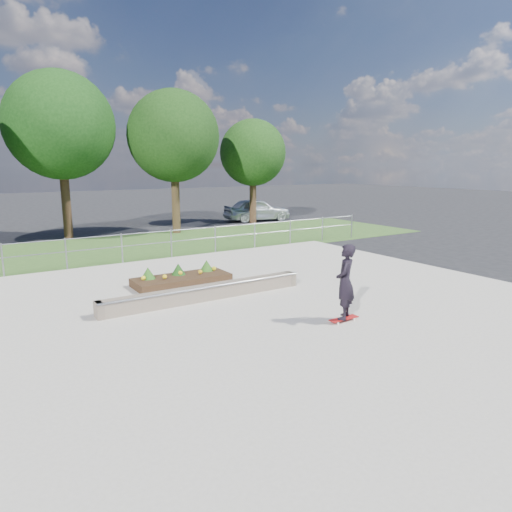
{
  "coord_description": "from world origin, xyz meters",
  "views": [
    {
      "loc": [
        -6.95,
        -9.58,
        3.75
      ],
      "look_at": [
        0.2,
        1.5,
        1.1
      ],
      "focal_mm": 32.0,
      "sensor_mm": 36.0,
      "label": 1
    }
  ],
  "objects": [
    {
      "name": "ground",
      "position": [
        0.0,
        0.0,
        0.0
      ],
      "size": [
        120.0,
        120.0,
        0.0
      ],
      "primitive_type": "plane",
      "color": "black",
      "rests_on": "ground"
    },
    {
      "name": "grass_verge",
      "position": [
        0.0,
        11.0,
        0.01
      ],
      "size": [
        30.0,
        8.0,
        0.02
      ],
      "primitive_type": "cube",
      "color": "#315321",
      "rests_on": "ground"
    },
    {
      "name": "concrete_slab",
      "position": [
        0.0,
        0.0,
        0.03
      ],
      "size": [
        15.0,
        15.0,
        0.06
      ],
      "primitive_type": "cube",
      "color": "#A7A194",
      "rests_on": "ground"
    },
    {
      "name": "fence",
      "position": [
        0.0,
        7.5,
        0.77
      ],
      "size": [
        20.06,
        0.06,
        1.2
      ],
      "color": "gray",
      "rests_on": "ground"
    },
    {
      "name": "tree_mid_left",
      "position": [
        -2.5,
        15.0,
        5.61
      ],
      "size": [
        5.25,
        5.25,
        8.25
      ],
      "color": "#311E13",
      "rests_on": "ground"
    },
    {
      "name": "tree_mid_right",
      "position": [
        3.0,
        14.0,
        5.23
      ],
      "size": [
        4.9,
        4.9,
        7.7
      ],
      "color": "#332414",
      "rests_on": "ground"
    },
    {
      "name": "tree_far_right",
      "position": [
        9.0,
        15.5,
        4.48
      ],
      "size": [
        4.2,
        4.2,
        6.6
      ],
      "color": "#372216",
      "rests_on": "ground"
    },
    {
      "name": "grind_ledge",
      "position": [
        -1.49,
        1.43,
        0.26
      ],
      "size": [
        6.0,
        0.44,
        0.43
      ],
      "color": "#675A4C",
      "rests_on": "concrete_slab"
    },
    {
      "name": "planter_bed",
      "position": [
        -1.37,
        3.42,
        0.24
      ],
      "size": [
        3.0,
        1.2,
        0.61
      ],
      "color": "black",
      "rests_on": "concrete_slab"
    },
    {
      "name": "skateboarder",
      "position": [
        0.46,
        -1.98,
        1.03
      ],
      "size": [
        0.8,
        0.74,
        1.88
      ],
      "color": "silver",
      "rests_on": "concrete_slab"
    },
    {
      "name": "parked_car",
      "position": [
        9.82,
        16.28,
        0.76
      ],
      "size": [
        4.7,
        2.5,
        1.52
      ],
      "primitive_type": "imported",
      "rotation": [
        0.0,
        0.0,
        1.41
      ],
      "color": "silver",
      "rests_on": "ground"
    }
  ]
}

